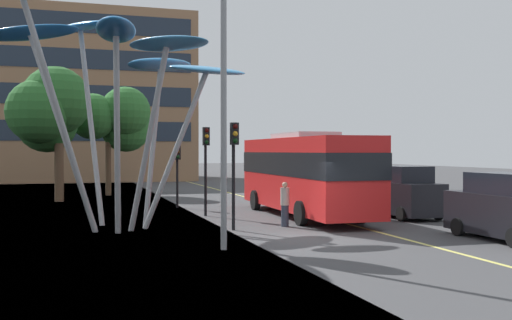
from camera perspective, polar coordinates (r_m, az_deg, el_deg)
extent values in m
cube|color=#424244|center=(20.18, 4.88, -7.50)|extent=(120.00, 240.00, 0.10)
cube|color=#E0D666|center=(21.46, 12.38, -6.89)|extent=(0.16, 144.00, 0.01)
cube|color=red|center=(26.77, 4.52, -1.26)|extent=(2.72, 11.08, 3.08)
cube|color=black|center=(26.75, 4.52, -0.34)|extent=(2.75, 11.19, 0.99)
cube|color=yellow|center=(31.92, 1.11, 1.31)|extent=(1.38, 0.13, 0.36)
cube|color=#B2B2B7|center=(26.76, 4.53, 2.30)|extent=(1.96, 3.90, 0.24)
cylinder|color=black|center=(30.49, 4.49, -3.66)|extent=(0.30, 0.97, 0.96)
cylinder|color=black|center=(29.71, -0.06, -3.78)|extent=(0.30, 0.97, 0.96)
cylinder|color=black|center=(24.56, 9.75, -4.77)|extent=(0.30, 0.97, 0.96)
cylinder|color=black|center=(23.59, 4.23, -4.99)|extent=(0.30, 0.97, 0.96)
cylinder|color=#9EA0A5|center=(22.77, -7.48, 1.03)|extent=(2.49, 0.58, 5.98)
ellipsoid|color=#4CA3E5|center=(23.01, -4.60, 8.41)|extent=(3.07, 1.88, 0.69)
cylinder|color=#9EA0A5|center=(24.27, -9.60, 1.51)|extent=(0.98, 0.91, 6.36)
ellipsoid|color=#388EDB|center=(24.86, -8.91, 8.81)|extent=(3.60, 3.44, 0.85)
cylinder|color=#9EA0A5|center=(25.01, -15.21, 3.32)|extent=(1.02, 2.08, 7.99)
ellipsoid|color=#388EDB|center=(26.38, -16.16, 11.88)|extent=(2.82, 4.50, 0.68)
cylinder|color=#9EA0A5|center=(23.61, -17.70, 2.63)|extent=(2.53, 1.20, 7.32)
ellipsoid|color=#2D7FD1|center=(24.51, -20.45, 11.09)|extent=(4.06, 2.83, 0.74)
cylinder|color=#9EA0A5|center=(21.52, -17.98, 4.03)|extent=(2.66, 1.78, 8.24)
cylinder|color=#9EA0A5|center=(21.13, -12.88, 2.27)|extent=(0.36, 1.57, 6.86)
ellipsoid|color=#2D7FD1|center=(20.82, -12.98, 11.75)|extent=(1.63, 3.56, 0.52)
cylinder|color=#9EA0A5|center=(21.60, -10.03, 1.84)|extent=(1.36, 1.84, 6.57)
ellipsoid|color=#4CA3E5|center=(21.20, -8.31, 10.72)|extent=(3.13, 3.74, 0.65)
cylinder|color=black|center=(22.06, -2.13, -1.56)|extent=(0.12, 0.12, 3.90)
cube|color=black|center=(21.92, -2.04, 2.48)|extent=(0.28, 0.24, 0.80)
sphere|color=#390706|center=(21.80, -1.95, 3.17)|extent=(0.18, 0.18, 0.18)
sphere|color=orange|center=(21.79, -1.95, 2.49)|extent=(0.18, 0.18, 0.18)
sphere|color=black|center=(21.79, -1.95, 1.80)|extent=(0.18, 0.18, 0.18)
cylinder|color=black|center=(26.97, -4.76, -1.10)|extent=(0.12, 0.12, 3.92)
cube|color=black|center=(26.82, -4.70, 2.23)|extent=(0.28, 0.24, 0.80)
sphere|color=#390706|center=(26.70, -4.64, 2.79)|extent=(0.18, 0.18, 0.18)
sphere|color=orange|center=(26.69, -4.64, 2.23)|extent=(0.18, 0.18, 0.18)
sphere|color=black|center=(26.69, -4.64, 1.67)|extent=(0.18, 0.18, 0.18)
cylinder|color=black|center=(31.08, -7.39, -1.47)|extent=(0.12, 0.12, 3.24)
cube|color=black|center=(30.91, -7.35, 0.78)|extent=(0.28, 0.24, 0.80)
sphere|color=red|center=(30.78, -7.31, 1.26)|extent=(0.18, 0.18, 0.18)
sphere|color=#3A2707|center=(30.78, -7.31, 0.78)|extent=(0.18, 0.18, 0.18)
sphere|color=black|center=(30.78, -7.31, 0.29)|extent=(0.18, 0.18, 0.18)
cube|color=black|center=(21.26, 22.59, -4.72)|extent=(1.83, 4.44, 1.32)
cube|color=black|center=(21.19, 22.61, -2.04)|extent=(1.69, 2.44, 0.68)
cylinder|color=black|center=(22.96, 22.15, -5.66)|extent=(0.20, 0.60, 0.60)
cylinder|color=black|center=(21.85, 18.40, -5.97)|extent=(0.20, 0.60, 0.60)
cube|color=black|center=(27.07, 13.76, -3.45)|extent=(1.73, 3.92, 1.35)
cube|color=black|center=(27.01, 13.77, -1.29)|extent=(1.59, 2.15, 0.70)
cylinder|color=black|center=(28.59, 14.00, -4.35)|extent=(0.20, 0.60, 0.60)
cylinder|color=black|center=(27.75, 10.93, -4.49)|extent=(0.20, 0.60, 0.60)
cylinder|color=black|center=(26.55, 16.71, -4.76)|extent=(0.20, 0.60, 0.60)
cylinder|color=black|center=(25.64, 13.48, -4.94)|extent=(0.20, 0.60, 0.60)
cube|color=maroon|center=(32.27, 7.42, -2.82)|extent=(1.79, 4.19, 1.26)
cube|color=black|center=(32.22, 7.43, -0.97)|extent=(1.65, 2.31, 0.82)
cylinder|color=black|center=(33.86, 7.89, -3.52)|extent=(0.20, 0.60, 0.60)
cylinder|color=black|center=(33.15, 5.08, -3.61)|extent=(0.20, 0.60, 0.60)
cylinder|color=black|center=(31.53, 9.89, -3.85)|extent=(0.20, 0.60, 0.60)
cylinder|color=black|center=(30.76, 6.90, -3.96)|extent=(0.20, 0.60, 0.60)
cylinder|color=gray|center=(17.76, -3.05, 5.03)|extent=(0.18, 0.18, 8.35)
cylinder|color=brown|center=(36.39, -17.97, -1.11)|extent=(0.50, 0.50, 3.31)
sphere|color=#286028|center=(35.88, -19.74, 4.31)|extent=(3.55, 3.55, 3.55)
sphere|color=#286028|center=(36.57, -18.26, 5.30)|extent=(3.92, 3.92, 3.92)
sphere|color=#286028|center=(37.34, -19.02, 3.37)|extent=(3.52, 3.52, 3.52)
cylinder|color=brown|center=(40.51, -13.67, -0.79)|extent=(0.37, 0.37, 3.46)
sphere|color=#2D6B2D|center=(41.03, -12.11, 3.07)|extent=(3.32, 3.32, 3.32)
sphere|color=#2D6B2D|center=(39.82, -15.06, 3.96)|extent=(2.92, 2.92, 2.92)
sphere|color=#2D6B2D|center=(40.16, -12.14, 4.46)|extent=(3.22, 3.22, 3.22)
cylinder|color=#2D3342|center=(23.28, 2.73, -5.25)|extent=(0.29, 0.29, 0.81)
cylinder|color=#B2A89E|center=(23.21, 2.73, -3.43)|extent=(0.34, 0.34, 0.67)
sphere|color=tan|center=(23.19, 2.73, -2.34)|extent=(0.22, 0.22, 0.22)
cube|color=#936B4C|center=(64.69, -17.53, 5.40)|extent=(24.34, 15.91, 16.09)
cube|color=#1E2838|center=(56.54, -17.59, 2.63)|extent=(22.88, 0.08, 1.80)
cube|color=#1E2838|center=(56.73, -17.60, 5.88)|extent=(22.88, 0.08, 1.80)
cube|color=#1E2838|center=(57.11, -17.62, 9.10)|extent=(22.88, 0.08, 1.80)
cube|color=#1E2838|center=(57.66, -17.63, 12.27)|extent=(22.88, 0.08, 1.80)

